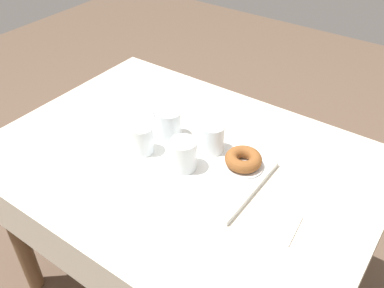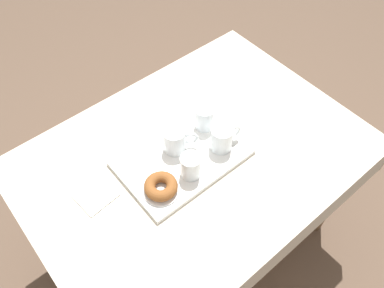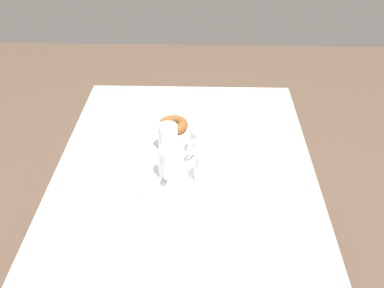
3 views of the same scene
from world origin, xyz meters
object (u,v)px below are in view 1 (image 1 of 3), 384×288
(sugar_donut_left, at_px, (243,159))
(paper_napkin, at_px, (274,223))
(dining_table, at_px, (182,179))
(donut_plate_left, at_px, (243,165))
(tea_mug_left, at_px, (183,155))
(serving_tray, at_px, (192,162))
(water_glass_near, at_px, (213,140))
(water_glass_far, at_px, (142,141))
(tea_mug_right, at_px, (168,125))

(sugar_donut_left, xyz_separation_m, paper_napkin, (-0.18, 0.14, -0.04))
(dining_table, xyz_separation_m, donut_plate_left, (-0.19, -0.05, 0.12))
(tea_mug_left, relative_size, sugar_donut_left, 0.98)
(serving_tray, xyz_separation_m, water_glass_near, (-0.03, -0.08, 0.05))
(water_glass_far, bearing_deg, sugar_donut_left, -157.53)
(tea_mug_right, xyz_separation_m, paper_napkin, (-0.46, 0.13, -0.06))
(serving_tray, relative_size, water_glass_near, 4.76)
(water_glass_near, distance_m, water_glass_far, 0.22)
(water_glass_far, xyz_separation_m, paper_napkin, (-0.48, 0.01, -0.06))
(dining_table, xyz_separation_m, water_glass_near, (-0.07, -0.07, 0.16))
(tea_mug_left, height_order, donut_plate_left, tea_mug_left)
(tea_mug_right, distance_m, donut_plate_left, 0.29)
(donut_plate_left, bearing_deg, dining_table, 15.54)
(dining_table, distance_m, water_glass_far, 0.20)
(tea_mug_right, height_order, paper_napkin, tea_mug_right)
(dining_table, height_order, tea_mug_right, tea_mug_right)
(tea_mug_right, relative_size, water_glass_far, 1.31)
(tea_mug_left, distance_m, paper_napkin, 0.33)
(tea_mug_left, bearing_deg, serving_tray, -93.70)
(water_glass_near, distance_m, donut_plate_left, 0.13)
(water_glass_near, relative_size, paper_napkin, 0.77)
(dining_table, relative_size, water_glass_far, 13.09)
(tea_mug_left, relative_size, water_glass_far, 1.19)
(water_glass_near, height_order, sugar_donut_left, water_glass_near)
(serving_tray, relative_size, tea_mug_left, 4.01)
(sugar_donut_left, bearing_deg, water_glass_near, -5.71)
(tea_mug_right, relative_size, donut_plate_left, 0.96)
(tea_mug_left, relative_size, water_glass_near, 1.19)
(water_glass_far, distance_m, sugar_donut_left, 0.32)
(dining_table, height_order, sugar_donut_left, sugar_donut_left)
(dining_table, xyz_separation_m, water_glass_far, (0.10, 0.07, 0.16))
(serving_tray, distance_m, tea_mug_left, 0.07)
(dining_table, distance_m, tea_mug_right, 0.19)
(dining_table, bearing_deg, serving_tray, 163.49)
(tea_mug_right, distance_m, paper_napkin, 0.48)
(tea_mug_right, xyz_separation_m, water_glass_near, (-0.16, -0.02, -0.00))
(tea_mug_left, relative_size, paper_napkin, 0.92)
(dining_table, height_order, donut_plate_left, donut_plate_left)
(tea_mug_right, distance_m, water_glass_far, 0.12)
(water_glass_near, bearing_deg, water_glass_far, 37.02)
(water_glass_near, relative_size, sugar_donut_left, 0.83)
(sugar_donut_left, bearing_deg, serving_tray, 25.29)
(serving_tray, bearing_deg, sugar_donut_left, -154.71)
(donut_plate_left, height_order, sugar_donut_left, sugar_donut_left)
(water_glass_near, distance_m, paper_napkin, 0.34)
(donut_plate_left, bearing_deg, sugar_donut_left, 0.00)
(tea_mug_right, bearing_deg, serving_tray, 156.52)
(dining_table, height_order, tea_mug_left, tea_mug_left)
(paper_napkin, bearing_deg, tea_mug_left, -4.88)
(tea_mug_left, bearing_deg, sugar_donut_left, -143.49)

